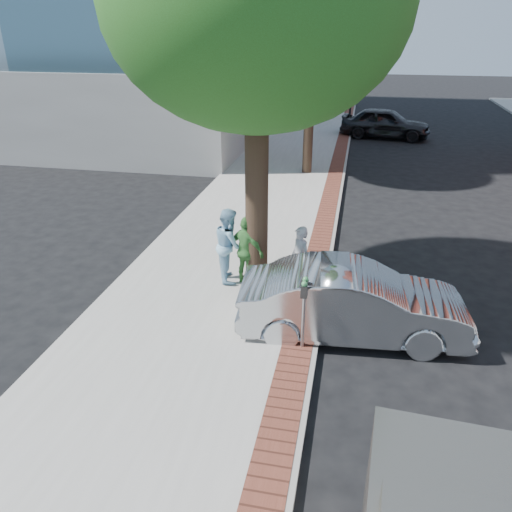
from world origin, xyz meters
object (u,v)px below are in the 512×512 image
(parking_meter, at_px, (304,299))
(bg_car, at_px, (385,123))
(person_green, at_px, (247,251))
(sedan_silver, at_px, (353,302))
(person_officer, at_px, (230,245))
(person_gray, at_px, (300,259))

(parking_meter, bearing_deg, bg_car, 84.23)
(person_green, xyz_separation_m, bg_car, (3.73, 18.60, -0.17))
(person_green, distance_m, sedan_silver, 2.95)
(person_officer, xyz_separation_m, person_green, (0.45, -0.14, -0.06))
(person_officer, bearing_deg, bg_car, -33.52)
(bg_car, bearing_deg, person_gray, -179.70)
(parking_meter, relative_size, bg_car, 0.31)
(parking_meter, distance_m, sedan_silver, 1.32)
(person_green, height_order, bg_car, person_green)
(person_officer, distance_m, person_green, 0.47)
(parking_meter, relative_size, person_green, 0.88)
(sedan_silver, bearing_deg, parking_meter, 128.27)
(parking_meter, relative_size, person_officer, 0.82)
(person_gray, height_order, bg_car, person_gray)
(parking_meter, xyz_separation_m, person_green, (-1.62, 2.35, -0.21))
(person_green, bearing_deg, person_officer, 11.07)
(person_officer, bearing_deg, person_green, -128.06)
(person_gray, bearing_deg, person_officer, -137.13)
(person_officer, height_order, bg_car, person_officer)
(person_officer, distance_m, bg_car, 18.93)
(person_green, relative_size, sedan_silver, 0.37)
(sedan_silver, bearing_deg, person_officer, 56.29)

